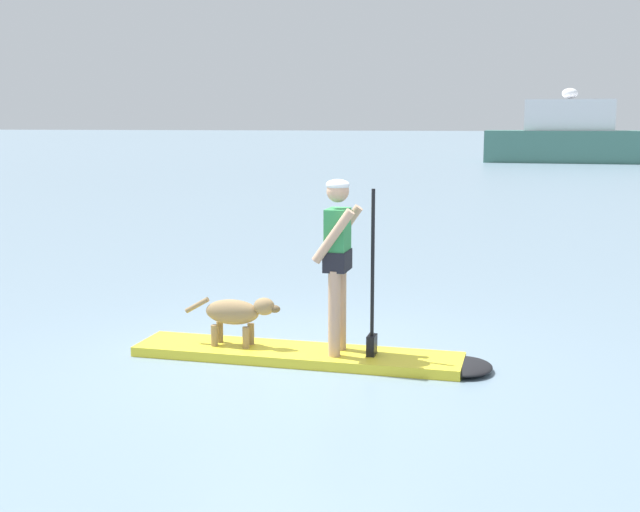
{
  "coord_description": "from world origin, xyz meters",
  "views": [
    {
      "loc": [
        2.14,
        -7.78,
        2.38
      ],
      "look_at": [
        0.0,
        1.0,
        0.9
      ],
      "focal_mm": 46.3,
      "sensor_mm": 36.0,
      "label": 1
    }
  ],
  "objects_px": {
    "paddleboard": "(319,356)",
    "dog": "(237,313)",
    "moored_boat_port": "(579,139)",
    "person_paddler": "(339,254)"
  },
  "relations": [
    {
      "from": "dog",
      "to": "moored_boat_port",
      "type": "distance_m",
      "value": 43.06
    },
    {
      "from": "person_paddler",
      "to": "paddleboard",
      "type": "bearing_deg",
      "value": 179.24
    },
    {
      "from": "moored_boat_port",
      "to": "dog",
      "type": "bearing_deg",
      "value": -97.96
    },
    {
      "from": "person_paddler",
      "to": "moored_boat_port",
      "type": "distance_m",
      "value": 42.93
    },
    {
      "from": "dog",
      "to": "moored_boat_port",
      "type": "height_order",
      "value": "moored_boat_port"
    },
    {
      "from": "person_paddler",
      "to": "dog",
      "type": "bearing_deg",
      "value": 179.24
    },
    {
      "from": "dog",
      "to": "moored_boat_port",
      "type": "bearing_deg",
      "value": 82.04
    },
    {
      "from": "person_paddler",
      "to": "dog",
      "type": "distance_m",
      "value": 1.26
    },
    {
      "from": "paddleboard",
      "to": "dog",
      "type": "xyz_separation_m",
      "value": [
        -0.86,
        0.01,
        0.39
      ]
    },
    {
      "from": "moored_boat_port",
      "to": "paddleboard",
      "type": "bearing_deg",
      "value": -96.82
    }
  ]
}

